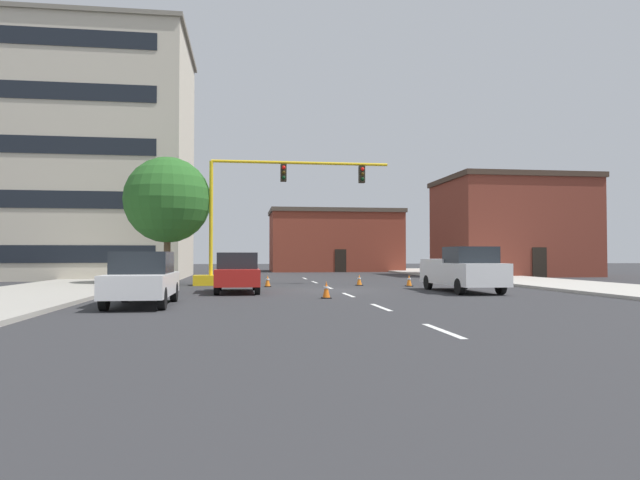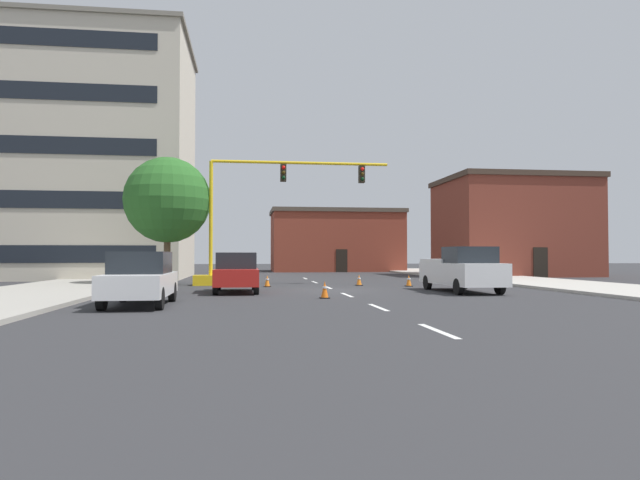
{
  "view_description": "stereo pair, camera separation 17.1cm",
  "coord_description": "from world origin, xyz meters",
  "views": [
    {
      "loc": [
        -4.25,
        -25.65,
        1.63
      ],
      "look_at": [
        0.19,
        6.99,
        2.52
      ],
      "focal_mm": 31.58,
      "sensor_mm": 36.0,
      "label": 1
    },
    {
      "loc": [
        -4.08,
        -25.67,
        1.63
      ],
      "look_at": [
        0.19,
        6.99,
        2.52
      ],
      "focal_mm": 31.58,
      "sensor_mm": 36.0,
      "label": 2
    }
  ],
  "objects": [
    {
      "name": "ground_plane",
      "position": [
        0.0,
        0.0,
        0.0
      ],
      "size": [
        160.0,
        160.0,
        0.0
      ],
      "primitive_type": "plane",
      "color": "#2D2D30"
    },
    {
      "name": "sidewalk_left",
      "position": [
        -12.69,
        8.0,
        0.07
      ],
      "size": [
        6.0,
        56.0,
        0.14
      ],
      "primitive_type": "cube",
      "color": "#9E998E",
      "rests_on": "ground_plane"
    },
    {
      "name": "sidewalk_right",
      "position": [
        12.69,
        8.0,
        0.07
      ],
      "size": [
        6.0,
        56.0,
        0.14
      ],
      "primitive_type": "cube",
      "color": "#B2ADA3",
      "rests_on": "ground_plane"
    },
    {
      "name": "lane_stripe_seg_0",
      "position": [
        0.0,
        -14.0,
        0.0
      ],
      "size": [
        0.16,
        2.4,
        0.01
      ],
      "primitive_type": "cube",
      "color": "silver",
      "rests_on": "ground_plane"
    },
    {
      "name": "lane_stripe_seg_1",
      "position": [
        0.0,
        -8.5,
        0.0
      ],
      "size": [
        0.16,
        2.4,
        0.01
      ],
      "primitive_type": "cube",
      "color": "silver",
      "rests_on": "ground_plane"
    },
    {
      "name": "lane_stripe_seg_2",
      "position": [
        0.0,
        -3.0,
        0.0
      ],
      "size": [
        0.16,
        2.4,
        0.01
      ],
      "primitive_type": "cube",
      "color": "silver",
      "rests_on": "ground_plane"
    },
    {
      "name": "lane_stripe_seg_3",
      "position": [
        0.0,
        2.5,
        0.0
      ],
      "size": [
        0.16,
        2.4,
        0.01
      ],
      "primitive_type": "cube",
      "color": "silver",
      "rests_on": "ground_plane"
    },
    {
      "name": "lane_stripe_seg_4",
      "position": [
        0.0,
        8.0,
        0.0
      ],
      "size": [
        0.16,
        2.4,
        0.01
      ],
      "primitive_type": "cube",
      "color": "silver",
      "rests_on": "ground_plane"
    },
    {
      "name": "lane_stripe_seg_5",
      "position": [
        0.0,
        13.5,
        0.0
      ],
      "size": [
        0.16,
        2.4,
        0.01
      ],
      "primitive_type": "cube",
      "color": "silver",
      "rests_on": "ground_plane"
    },
    {
      "name": "building_tall_left",
      "position": [
        -16.11,
        16.46,
        8.64
      ],
      "size": [
        15.87,
        11.37,
        17.25
      ],
      "color": "beige",
      "rests_on": "ground_plane"
    },
    {
      "name": "building_brick_center",
      "position": [
        4.97,
        31.21,
        3.13
      ],
      "size": [
        13.25,
        7.69,
        6.23
      ],
      "color": "brown",
      "rests_on": "ground_plane"
    },
    {
      "name": "building_row_right",
      "position": [
        17.04,
        16.87,
        3.92
      ],
      "size": [
        11.03,
        8.77,
        7.82
      ],
      "color": "brown",
      "rests_on": "ground_plane"
    },
    {
      "name": "traffic_signal_gantry",
      "position": [
        -4.54,
        5.27,
        2.34
      ],
      "size": [
        10.71,
        1.2,
        6.83
      ],
      "color": "yellow",
      "rests_on": "ground_plane"
    },
    {
      "name": "tree_left_near",
      "position": [
        -8.37,
        5.78,
        4.63
      ],
      "size": [
        4.68,
        4.68,
        6.99
      ],
      "color": "brown",
      "rests_on": "ground_plane"
    },
    {
      "name": "pickup_truck_white",
      "position": [
        5.37,
        -1.82,
        0.97
      ],
      "size": [
        2.15,
        5.45,
        1.99
      ],
      "color": "white",
      "rests_on": "ground_plane"
    },
    {
      "name": "sedan_white_near_left",
      "position": [
        -7.47,
        -6.93,
        0.89
      ],
      "size": [
        1.9,
        4.51,
        1.74
      ],
      "color": "white",
      "rests_on": "ground_plane"
    },
    {
      "name": "sedan_red_mid_left",
      "position": [
        -4.52,
        -0.76,
        0.89
      ],
      "size": [
        1.91,
        4.52,
        1.74
      ],
      "color": "#B21E19",
      "rests_on": "ground_plane"
    },
    {
      "name": "traffic_cone_roadside_a",
      "position": [
        -3.02,
        3.32,
        0.3
      ],
      "size": [
        0.36,
        0.36,
        0.61
      ],
      "color": "black",
      "rests_on": "ground_plane"
    },
    {
      "name": "traffic_cone_roadside_b",
      "position": [
        4.32,
        2.83,
        0.3
      ],
      "size": [
        0.36,
        0.36,
        0.62
      ],
      "color": "black",
      "rests_on": "ground_plane"
    },
    {
      "name": "traffic_cone_roadside_c",
      "position": [
        -1.16,
        -4.7,
        0.32
      ],
      "size": [
        0.36,
        0.36,
        0.65
      ],
      "color": "black",
      "rests_on": "ground_plane"
    },
    {
      "name": "traffic_cone_roadside_d",
      "position": [
        1.91,
        3.96,
        0.29
      ],
      "size": [
        0.36,
        0.36,
        0.6
      ],
      "color": "black",
      "rests_on": "ground_plane"
    }
  ]
}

